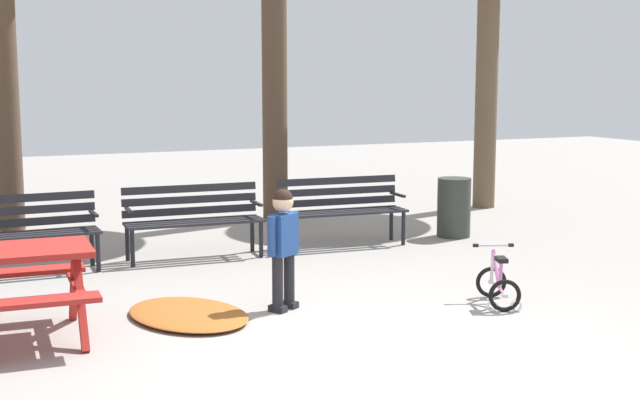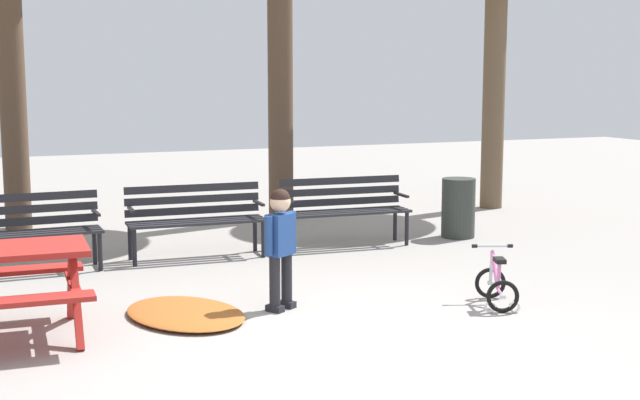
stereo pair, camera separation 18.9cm
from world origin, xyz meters
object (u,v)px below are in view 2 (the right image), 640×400
Objects in this scene: child_standing at (281,239)px; kids_bicycle at (497,284)px; park_bench_far_left at (25,226)px; park_bench_left at (195,215)px; park_bench_right at (344,205)px; trash_bin at (458,208)px.

child_standing is 1.77× the size of kids_bicycle.
park_bench_far_left is at bearing 129.11° from child_standing.
park_bench_left is 2.57× the size of kids_bicycle.
park_bench_left and park_bench_right have the same top height.
trash_bin reaches higher than kids_bicycle.
child_standing is (-1.78, -2.53, 0.15)m from park_bench_right.
child_standing is (0.13, -2.55, 0.15)m from park_bench_left.
child_standing reaches higher than park_bench_right.
park_bench_far_left is 5.04m from kids_bicycle.
child_standing is (2.03, -2.50, 0.15)m from park_bench_far_left.
park_bench_far_left is 1.44× the size of child_standing.
park_bench_far_left is 0.99× the size of park_bench_right.
park_bench_right reaches higher than kids_bicycle.
park_bench_right is at bearing 54.97° from child_standing.
park_bench_far_left reaches higher than kids_bicycle.
park_bench_right is 1.63m from trash_bin.
park_bench_left reaches higher than kids_bicycle.
trash_bin is at bearing 64.25° from kids_bicycle.
park_bench_left is at bearing 1.62° from park_bench_far_left.
park_bench_left is 3.53m from trash_bin.
park_bench_right is (3.81, 0.03, 0.00)m from park_bench_far_left.
kids_bicycle is 0.81× the size of trash_bin.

